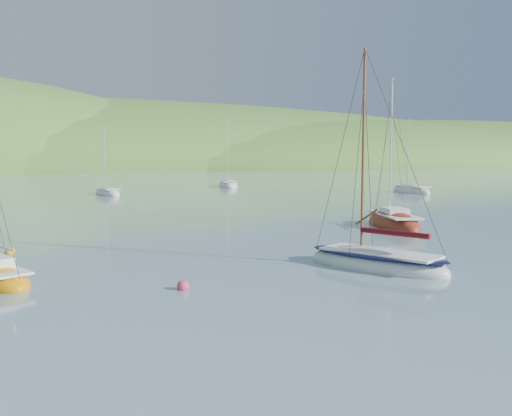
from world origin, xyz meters
name	(u,v)px	position (x,y,z in m)	size (l,w,h in m)	color
ground	(332,272)	(0.00, 0.00, 0.00)	(700.00, 700.00, 0.00)	#7494A0
shoreline_hills	(17,168)	(-9.66, 172.42, 0.00)	(690.00, 135.00, 56.00)	#3F712B
daysailer_white	(377,263)	(2.25, 0.00, 0.23)	(4.98, 7.03, 10.18)	white
sloop_red	(394,224)	(11.27, 10.78, 0.21)	(4.56, 7.72, 10.81)	maroon
distant_sloop_a	(107,193)	(-1.76, 47.75, 0.16)	(3.06, 6.42, 8.80)	white
distant_sloop_b	(228,186)	(16.53, 56.12, 0.18)	(4.45, 7.86, 10.61)	white
distant_sloop_d	(411,191)	(33.27, 36.43, 0.17)	(2.98, 7.13, 9.95)	white
mooring_buoys	(260,255)	(-1.42, 4.35, 0.12)	(23.02, 11.98, 0.50)	gold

